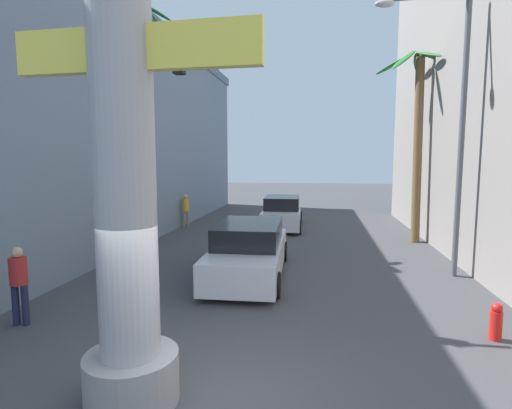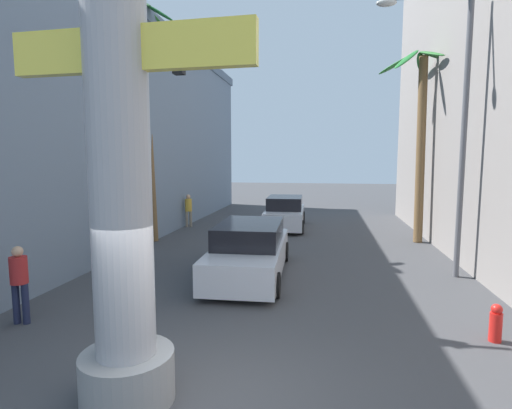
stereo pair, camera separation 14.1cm
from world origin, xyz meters
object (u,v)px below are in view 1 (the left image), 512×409
Objects in this scene: car_far at (282,213)px; palm_tree_mid_right at (417,125)px; traffic_light_mast at (79,120)px; pedestrian_far_left at (186,208)px; neon_sign_pole at (121,66)px; palm_tree_mid_left at (143,100)px; fire_hydrant at (496,322)px; pedestrian_curb_left at (19,280)px; street_lamp at (449,110)px; car_lead at (249,251)px.

car_far is 7.31m from palm_tree_mid_right.
pedestrian_far_left is at bearing 94.82° from traffic_light_mast.
neon_sign_pole reaches higher than pedestrian_far_left.
car_far is 0.47× the size of palm_tree_mid_left.
fire_hydrant is at bearing -7.10° from traffic_light_mast.
pedestrian_curb_left is 9.36m from fire_hydrant.
traffic_light_mast is 3.87m from pedestrian_curb_left.
street_lamp reaches higher than car_far.
neon_sign_pole is at bearing -153.85° from fire_hydrant.
traffic_light_mast reaches higher than fire_hydrant.
palm_tree_mid_left is (-1.35, 6.54, 1.44)m from traffic_light_mast.
car_lead is 0.54× the size of palm_tree_mid_left.
fire_hydrant is at bearing -32.74° from car_lead.
traffic_light_mast is at bearing 172.90° from fire_hydrant.
neon_sign_pole is 13.75× the size of fire_hydrant.
car_far is at bearing 69.51° from traffic_light_mast.
fire_hydrant is at bearing 26.15° from neon_sign_pole.
pedestrian_curb_left reaches higher than car_lead.
neon_sign_pole is 5.42m from pedestrian_curb_left.
pedestrian_far_left is at bearing 145.91° from street_lamp.
fire_hydrant is (9.04, -1.13, -3.96)m from traffic_light_mast.
fire_hydrant is (5.30, -3.41, -0.38)m from car_lead.
pedestrian_curb_left is at bearing -175.15° from fire_hydrant.
street_lamp reaches higher than pedestrian_curb_left.
street_lamp reaches higher than pedestrian_far_left.
car_lead is 3.18× the size of pedestrian_curb_left.
car_far is 6.20× the size of fire_hydrant.
pedestrian_far_left is (-10.44, 1.76, -3.81)m from palm_tree_mid_right.
neon_sign_pole is at bearing -51.37° from traffic_light_mast.
car_lead is 9.00m from pedestrian_far_left.
car_lead is (-5.53, -0.89, -4.01)m from street_lamp.
pedestrian_curb_left is (-4.20, -12.45, 0.22)m from car_far.
car_lead is at bearing 84.98° from neon_sign_pole.
car_lead is 1.16× the size of car_far.
neon_sign_pole is 6.07× the size of pedestrian_curb_left.
car_lead is 9.28m from palm_tree_mid_right.
car_lead is 6.31m from fire_hydrant.
pedestrian_far_left is (-4.04, 14.01, -3.61)m from neon_sign_pole.
palm_tree_mid_right is 10.69× the size of fire_hydrant.
street_lamp is 6.89m from car_lead.
palm_tree_mid_left is at bearing 101.64° from traffic_light_mast.
street_lamp is 12.80m from pedestrian_far_left.
neon_sign_pole is 6.04× the size of pedestrian_far_left.
traffic_light_mast is at bearing -161.16° from street_lamp.
neon_sign_pole is 15.05m from car_far.
pedestrian_far_left is at bearing 106.08° from neon_sign_pole.
fire_hydrant is (5.85, 2.87, -4.21)m from neon_sign_pole.
car_far is 4.81m from pedestrian_far_left.
pedestrian_far_left is at bearing -173.75° from car_far.
street_lamp reaches higher than palm_tree_mid_right.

